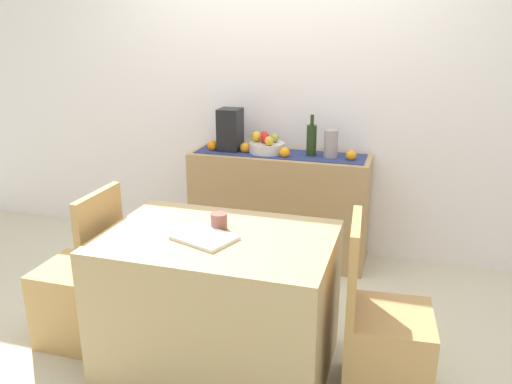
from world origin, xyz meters
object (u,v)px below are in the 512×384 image
at_px(sideboard_console, 279,206).
at_px(coffee_cup, 219,221).
at_px(dining_table, 219,302).
at_px(chair_near_window, 82,296).
at_px(ceramic_vase, 331,144).
at_px(fruit_bowl, 267,148).
at_px(wine_bottle, 311,140).
at_px(open_book, 205,237).
at_px(chair_by_corner, 383,347).
at_px(coffee_maker, 230,130).

distance_m(sideboard_console, coffee_cup, 1.36).
xyz_separation_m(dining_table, chair_near_window, (-0.83, 0.00, -0.10)).
height_order(ceramic_vase, coffee_cup, ceramic_vase).
height_order(fruit_bowl, coffee_cup, fruit_bowl).
xyz_separation_m(fruit_bowl, ceramic_vase, (0.47, 0.00, 0.06)).
height_order(fruit_bowl, wine_bottle, wine_bottle).
relative_size(fruit_bowl, dining_table, 0.23).
relative_size(open_book, chair_by_corner, 0.31).
height_order(sideboard_console, dining_table, sideboard_console).
height_order(coffee_maker, chair_near_window, coffee_maker).
bearing_deg(dining_table, chair_near_window, 180.00).
distance_m(wine_bottle, coffee_cup, 1.34).
height_order(sideboard_console, coffee_maker, coffee_maker).
xyz_separation_m(wine_bottle, coffee_maker, (-0.62, 0.00, 0.04)).
relative_size(sideboard_console, chair_near_window, 1.47).
bearing_deg(coffee_maker, sideboard_console, 0.00).
relative_size(coffee_maker, chair_near_window, 0.35).
bearing_deg(chair_near_window, open_book, -4.37).
distance_m(open_book, chair_by_corner, 1.00).
xyz_separation_m(wine_bottle, chair_by_corner, (0.64, -1.40, -0.68)).
xyz_separation_m(sideboard_console, open_book, (-0.01, -1.45, 0.34)).
bearing_deg(chair_by_corner, fruit_bowl, 124.76).
relative_size(ceramic_vase, dining_table, 0.18).
bearing_deg(sideboard_console, coffee_cup, -89.42).
relative_size(fruit_bowl, ceramic_vase, 1.32).
bearing_deg(sideboard_console, wine_bottle, 0.00).
xyz_separation_m(sideboard_console, ceramic_vase, (0.37, 0.00, 0.51)).
bearing_deg(chair_near_window, chair_by_corner, -0.04).
bearing_deg(wine_bottle, coffee_maker, 180.00).
bearing_deg(chair_by_corner, open_book, -176.14).
bearing_deg(ceramic_vase, dining_table, -103.61).
relative_size(coffee_maker, coffee_cup, 3.76).
height_order(wine_bottle, chair_near_window, wine_bottle).
bearing_deg(dining_table, sideboard_console, 91.47).
height_order(coffee_maker, dining_table, coffee_maker).
distance_m(fruit_bowl, coffee_cup, 1.32).
height_order(sideboard_console, chair_near_window, chair_near_window).
relative_size(fruit_bowl, chair_by_corner, 0.30).
relative_size(wine_bottle, dining_table, 0.27).
xyz_separation_m(open_book, chair_by_corner, (0.88, 0.06, -0.48)).
relative_size(coffee_maker, ceramic_vase, 1.58).
xyz_separation_m(fruit_bowl, chair_by_corner, (0.97, -1.40, -0.60)).
relative_size(wine_bottle, ceramic_vase, 1.51).
relative_size(sideboard_console, chair_by_corner, 1.47).
xyz_separation_m(ceramic_vase, open_book, (-0.38, -1.45, -0.17)).
xyz_separation_m(dining_table, open_book, (-0.04, -0.06, 0.38)).
bearing_deg(ceramic_vase, chair_by_corner, -70.47).
height_order(ceramic_vase, chair_near_window, ceramic_vase).
height_order(fruit_bowl, open_book, fruit_bowl).
distance_m(wine_bottle, open_book, 1.49).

